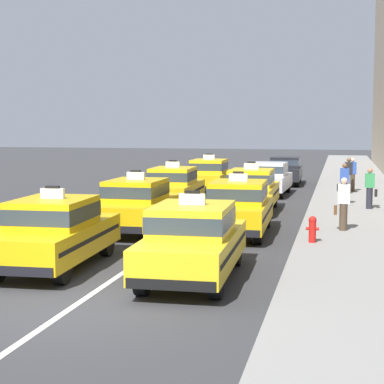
{
  "coord_description": "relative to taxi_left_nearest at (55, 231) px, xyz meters",
  "views": [
    {
      "loc": [
        4.76,
        -10.81,
        3.36
      ],
      "look_at": [
        0.33,
        8.47,
        1.3
      ],
      "focal_mm": 60.24,
      "sensor_mm": 36.0,
      "label": 1
    }
  ],
  "objects": [
    {
      "name": "ground_plane",
      "position": [
        1.72,
        -3.02,
        -0.88
      ],
      "size": [
        160.0,
        160.0,
        0.0
      ],
      "primitive_type": "plane",
      "color": "#353538"
    },
    {
      "name": "lane_stripe_left_right",
      "position": [
        1.72,
        16.98,
        -0.87
      ],
      "size": [
        0.14,
        80.0,
        0.01
      ],
      "primitive_type": "cube",
      "color": "silver",
      "rests_on": "ground"
    },
    {
      "name": "sidewalk_curb",
      "position": [
        7.32,
        11.98,
        -0.8
      ],
      "size": [
        4.0,
        90.0,
        0.15
      ],
      "primitive_type": "cube",
      "color": "gray",
      "rests_on": "ground"
    },
    {
      "name": "taxi_left_nearest",
      "position": [
        0.0,
        0.0,
        0.0
      ],
      "size": [
        2.0,
        4.63,
        1.96
      ],
      "color": "black",
      "rests_on": "ground"
    },
    {
      "name": "taxi_left_second",
      "position": [
        0.28,
        5.42,
        0.0
      ],
      "size": [
        1.83,
        4.57,
        1.96
      ],
      "color": "black",
      "rests_on": "ground"
    },
    {
      "name": "taxi_left_third",
      "position": [
        -0.06,
        11.28,
        0.0
      ],
      "size": [
        1.97,
        4.62,
        1.96
      ],
      "color": "black",
      "rests_on": "ground"
    },
    {
      "name": "taxi_left_fourth",
      "position": [
        0.16,
        17.56,
        0.0
      ],
      "size": [
        1.9,
        4.59,
        1.96
      ],
      "color": "black",
      "rests_on": "ground"
    },
    {
      "name": "taxi_right_nearest",
      "position": [
        3.42,
        -0.39,
        0.0
      ],
      "size": [
        1.96,
        4.61,
        1.96
      ],
      "color": "black",
      "rests_on": "ground"
    },
    {
      "name": "taxi_right_second",
      "position": [
        3.49,
        5.53,
        0.0
      ],
      "size": [
        1.96,
        4.61,
        1.96
      ],
      "color": "black",
      "rests_on": "ground"
    },
    {
      "name": "taxi_right_third",
      "position": [
        3.17,
        10.91,
        0.0
      ],
      "size": [
        1.87,
        4.58,
        1.96
      ],
      "color": "black",
      "rests_on": "ground"
    },
    {
      "name": "sedan_right_fourth",
      "position": [
        3.21,
        17.05,
        -0.03
      ],
      "size": [
        1.9,
        4.36,
        1.58
      ],
      "color": "black",
      "rests_on": "ground"
    },
    {
      "name": "sedan_right_fifth",
      "position": [
        3.49,
        22.83,
        -0.03
      ],
      "size": [
        1.84,
        4.33,
        1.58
      ],
      "color": "black",
      "rests_on": "ground"
    },
    {
      "name": "pedestrian_near_crosswalk",
      "position": [
        6.91,
        17.25,
        0.13
      ],
      "size": [
        0.36,
        0.24,
        1.69
      ],
      "color": "slate",
      "rests_on": "sidewalk_curb"
    },
    {
      "name": "pedestrian_mid_block",
      "position": [
        6.62,
        6.19,
        0.08
      ],
      "size": [
        0.47,
        0.24,
        1.62
      ],
      "color": "#473828",
      "rests_on": "sidewalk_curb"
    },
    {
      "name": "pedestrian_by_storefront",
      "position": [
        6.68,
        12.82,
        0.12
      ],
      "size": [
        0.47,
        0.24,
        1.69
      ],
      "color": "#23232D",
      "rests_on": "sidewalk_curb"
    },
    {
      "name": "pedestrian_trailing",
      "position": [
        7.11,
        18.27,
        0.1
      ],
      "size": [
        0.36,
        0.24,
        1.64
      ],
      "color": "#473828",
      "rests_on": "sidewalk_curb"
    },
    {
      "name": "pedestrian_far_corner",
      "position": [
        7.65,
        11.68,
        0.06
      ],
      "size": [
        0.47,
        0.24,
        1.58
      ],
      "color": "#23232D",
      "rests_on": "sidewalk_curb"
    },
    {
      "name": "fire_hydrant",
      "position": [
        5.8,
        3.9,
        -0.33
      ],
      "size": [
        0.36,
        0.22,
        0.73
      ],
      "color": "red",
      "rests_on": "sidewalk_curb"
    }
  ]
}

